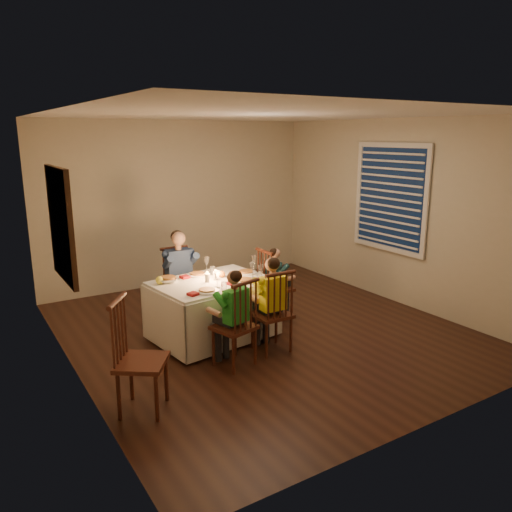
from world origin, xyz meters
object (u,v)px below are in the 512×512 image
chair_extra (145,410)px  chair_near_right (271,350)px  child_yellow (271,350)px  dining_table (212,297)px  chair_adult (181,320)px  child_green (235,365)px  chair_end (275,319)px  child_teal (275,319)px  chair_near_left (235,365)px  serving_bowl (168,280)px  adult (181,320)px

chair_extra → chair_near_right: bearing=-39.2°
child_yellow → chair_extra: bearing=16.5°
dining_table → chair_adult: dining_table is taller
child_yellow → child_green: bearing=11.9°
dining_table → chair_end: (0.97, 0.10, -0.50)m
dining_table → child_yellow: dining_table is taller
child_teal → chair_near_left: bearing=128.4°
chair_near_left → child_yellow: bearing=175.9°
chair_near_right → child_green: (-0.54, -0.10, 0.00)m
chair_near_right → chair_extra: 1.72m
chair_near_left → child_green: bearing=165.3°
chair_near_right → chair_extra: bearing=16.5°
child_green → child_teal: (1.12, 0.89, 0.00)m
chair_near_left → child_teal: (1.12, 0.89, 0.00)m
chair_end → chair_extra: chair_extra is taller
dining_table → child_yellow: bearing=-67.7°
child_green → child_teal: child_green is taller
child_yellow → serving_bowl: 1.44m
chair_adult → child_teal: bearing=-29.3°
chair_near_left → child_teal: bearing=-156.3°
chair_adult → child_green: bearing=-90.6°
adult → serving_bowl: (-0.37, -0.52, 0.73)m
chair_adult → chair_end: bearing=-29.3°
chair_near_left → child_yellow: size_ratio=0.88×
chair_adult → child_green: child_green is taller
chair_adult → chair_extra: (-1.18, -1.87, 0.00)m
dining_table → child_yellow: 0.93m
chair_near_right → chair_end: same height
chair_near_left → child_teal: child_teal is taller
child_yellow → chair_near_left: bearing=11.9°
adult → child_yellow: size_ratio=1.10×
chair_near_right → dining_table: bearing=-59.1°
chair_extra → adult: adult is taller
chair_near_right → chair_adult: bearing=-70.1°
chair_adult → child_yellow: (0.48, -1.42, 0.00)m
chair_near_left → serving_bowl: 1.28m
chair_near_right → adult: bearing=-70.1°
chair_end → child_teal: (-0.00, 0.00, 0.00)m
serving_bowl → chair_extra: bearing=-120.9°
chair_adult → child_teal: child_teal is taller
adult → child_green: adult is taller
child_yellow → adult: bearing=-70.1°
chair_near_left → chair_end: same height
serving_bowl → child_teal: bearing=-4.6°
chair_adult → serving_bowl: bearing=-123.7°
chair_extra → child_yellow: (1.66, 0.45, 0.00)m
chair_near_left → dining_table: bearing=-115.5°
adult → child_teal: bearing=-29.3°
chair_near_right → chair_end: size_ratio=1.00×
dining_table → chair_adult: (-0.09, 0.74, -0.50)m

